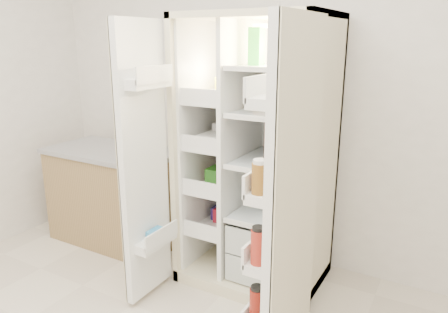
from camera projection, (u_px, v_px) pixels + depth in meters
The scene contains 5 objects.
wall_back at pixel (272, 81), 3.07m from camera, with size 4.00×0.02×2.70m, color white.
refrigerator at pixel (261, 175), 2.90m from camera, with size 0.92×0.70×1.80m.
freezer_door at pixel (144, 166), 2.60m from camera, with size 0.15×0.40×1.72m.
fridge_door at pixel (289, 205), 2.06m from camera, with size 0.17×0.58×1.72m.
kitchen_counter at pixel (115, 195), 3.50m from camera, with size 1.08×0.58×0.79m.
Camera 1 is at (1.24, -0.87, 1.64)m, focal length 34.00 mm.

